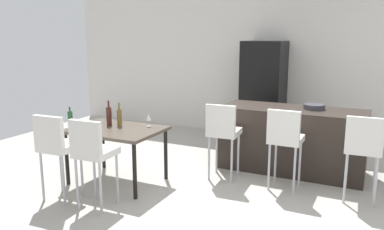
{
  "coord_description": "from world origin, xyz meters",
  "views": [
    {
      "loc": [
        1.34,
        -4.52,
        1.95
      ],
      "look_at": [
        -0.99,
        0.24,
        0.85
      ],
      "focal_mm": 36.36,
      "sensor_mm": 36.0,
      "label": 1
    }
  ],
  "objects_px": {
    "wine_bottle_inner": "(109,116)",
    "fruit_bowl": "(314,107)",
    "bar_chair_middle": "(285,137)",
    "dining_chair_near": "(56,144)",
    "wine_bottle_end": "(119,117)",
    "wine_glass_left": "(148,117)",
    "dining_chair_far": "(92,150)",
    "refrigerator": "(263,92)",
    "wine_bottle_corner": "(70,121)",
    "bar_chair_left": "(223,130)",
    "kitchen_island": "(291,140)",
    "dining_table": "(116,134)",
    "bar_chair_right": "(363,145)"
  },
  "relations": [
    {
      "from": "refrigerator",
      "to": "fruit_bowl",
      "type": "bearing_deg",
      "value": -50.12
    },
    {
      "from": "dining_chair_far",
      "to": "wine_bottle_end",
      "type": "distance_m",
      "value": 0.99
    },
    {
      "from": "wine_bottle_corner",
      "to": "wine_bottle_inner",
      "type": "height_order",
      "value": "wine_bottle_inner"
    },
    {
      "from": "dining_chair_far",
      "to": "fruit_bowl",
      "type": "height_order",
      "value": "dining_chair_far"
    },
    {
      "from": "wine_glass_left",
      "to": "fruit_bowl",
      "type": "height_order",
      "value": "fruit_bowl"
    },
    {
      "from": "bar_chair_right",
      "to": "dining_chair_near",
      "type": "height_order",
      "value": "same"
    },
    {
      "from": "dining_chair_near",
      "to": "wine_bottle_inner",
      "type": "xyz_separation_m",
      "value": [
        0.08,
        0.89,
        0.17
      ]
    },
    {
      "from": "bar_chair_middle",
      "to": "dining_chair_near",
      "type": "distance_m",
      "value": 2.77
    },
    {
      "from": "wine_bottle_end",
      "to": "dining_table",
      "type": "bearing_deg",
      "value": -74.65
    },
    {
      "from": "bar_chair_middle",
      "to": "wine_glass_left",
      "type": "distance_m",
      "value": 1.79
    },
    {
      "from": "kitchen_island",
      "to": "fruit_bowl",
      "type": "relative_size",
      "value": 6.9
    },
    {
      "from": "dining_table",
      "to": "fruit_bowl",
      "type": "relative_size",
      "value": 4.07
    },
    {
      "from": "wine_bottle_inner",
      "to": "fruit_bowl",
      "type": "xyz_separation_m",
      "value": [
        2.46,
        1.45,
        0.08
      ]
    },
    {
      "from": "wine_bottle_inner",
      "to": "wine_glass_left",
      "type": "xyz_separation_m",
      "value": [
        0.52,
        0.18,
        -0.01
      ]
    },
    {
      "from": "bar_chair_right",
      "to": "wine_bottle_end",
      "type": "distance_m",
      "value": 3.06
    },
    {
      "from": "bar_chair_middle",
      "to": "fruit_bowl",
      "type": "height_order",
      "value": "bar_chair_middle"
    },
    {
      "from": "dining_table",
      "to": "wine_bottle_end",
      "type": "bearing_deg",
      "value": 105.35
    },
    {
      "from": "dining_chair_near",
      "to": "bar_chair_middle",
      "type": "bearing_deg",
      "value": 32.94
    },
    {
      "from": "dining_chair_far",
      "to": "fruit_bowl",
      "type": "relative_size",
      "value": 3.6
    },
    {
      "from": "dining_table",
      "to": "wine_glass_left",
      "type": "distance_m",
      "value": 0.48
    },
    {
      "from": "dining_chair_near",
      "to": "dining_chair_far",
      "type": "relative_size",
      "value": 1.0
    },
    {
      "from": "fruit_bowl",
      "to": "dining_chair_far",
      "type": "bearing_deg",
      "value": -130.43
    },
    {
      "from": "dining_chair_near",
      "to": "wine_bottle_end",
      "type": "distance_m",
      "value": 0.96
    },
    {
      "from": "wine_bottle_corner",
      "to": "dining_chair_far",
      "type": "bearing_deg",
      "value": -31.75
    },
    {
      "from": "wine_bottle_corner",
      "to": "wine_glass_left",
      "type": "xyz_separation_m",
      "value": [
        0.78,
        0.63,
        -0.0
      ]
    },
    {
      "from": "bar_chair_right",
      "to": "wine_bottle_inner",
      "type": "bearing_deg",
      "value": -168.99
    },
    {
      "from": "kitchen_island",
      "to": "wine_bottle_corner",
      "type": "relative_size",
      "value": 6.53
    },
    {
      "from": "dining_chair_far",
      "to": "dining_table",
      "type": "bearing_deg",
      "value": 108.8
    },
    {
      "from": "bar_chair_middle",
      "to": "dining_table",
      "type": "relative_size",
      "value": 0.88
    },
    {
      "from": "dining_chair_far",
      "to": "refrigerator",
      "type": "height_order",
      "value": "refrigerator"
    },
    {
      "from": "refrigerator",
      "to": "wine_glass_left",
      "type": "bearing_deg",
      "value": -107.8
    },
    {
      "from": "wine_bottle_corner",
      "to": "wine_glass_left",
      "type": "relative_size",
      "value": 1.77
    },
    {
      "from": "dining_table",
      "to": "refrigerator",
      "type": "xyz_separation_m",
      "value": [
        1.16,
        2.88,
        0.25
      ]
    },
    {
      "from": "bar_chair_right",
      "to": "wine_bottle_corner",
      "type": "xyz_separation_m",
      "value": [
        -3.42,
        -1.06,
        0.17
      ]
    },
    {
      "from": "bar_chair_left",
      "to": "wine_glass_left",
      "type": "distance_m",
      "value": 1.01
    },
    {
      "from": "bar_chair_middle",
      "to": "wine_glass_left",
      "type": "relative_size",
      "value": 6.03
    },
    {
      "from": "refrigerator",
      "to": "wine_bottle_corner",
      "type": "bearing_deg",
      "value": -116.61
    },
    {
      "from": "wine_bottle_end",
      "to": "refrigerator",
      "type": "relative_size",
      "value": 0.17
    },
    {
      "from": "wine_bottle_end",
      "to": "wine_glass_left",
      "type": "xyz_separation_m",
      "value": [
        0.36,
        0.15,
        0.0
      ]
    },
    {
      "from": "fruit_bowl",
      "to": "bar_chair_middle",
      "type": "bearing_deg",
      "value": -103.85
    },
    {
      "from": "bar_chair_middle",
      "to": "dining_chair_far",
      "type": "relative_size",
      "value": 1.0
    },
    {
      "from": "wine_bottle_end",
      "to": "wine_bottle_inner",
      "type": "xyz_separation_m",
      "value": [
        -0.15,
        -0.03,
        0.01
      ]
    },
    {
      "from": "kitchen_island",
      "to": "refrigerator",
      "type": "relative_size",
      "value": 1.09
    },
    {
      "from": "wine_bottle_end",
      "to": "fruit_bowl",
      "type": "distance_m",
      "value": 2.71
    },
    {
      "from": "wine_bottle_corner",
      "to": "refrigerator",
      "type": "distance_m",
      "value": 3.61
    },
    {
      "from": "wine_bottle_end",
      "to": "wine_glass_left",
      "type": "bearing_deg",
      "value": 22.53
    },
    {
      "from": "bar_chair_left",
      "to": "dining_chair_near",
      "type": "distance_m",
      "value": 2.12
    },
    {
      "from": "wine_glass_left",
      "to": "wine_bottle_corner",
      "type": "bearing_deg",
      "value": -141.25
    },
    {
      "from": "bar_chair_right",
      "to": "dining_chair_near",
      "type": "distance_m",
      "value": 3.56
    },
    {
      "from": "bar_chair_left",
      "to": "wine_bottle_corner",
      "type": "xyz_separation_m",
      "value": [
        -1.68,
        -1.06,
        0.17
      ]
    }
  ]
}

